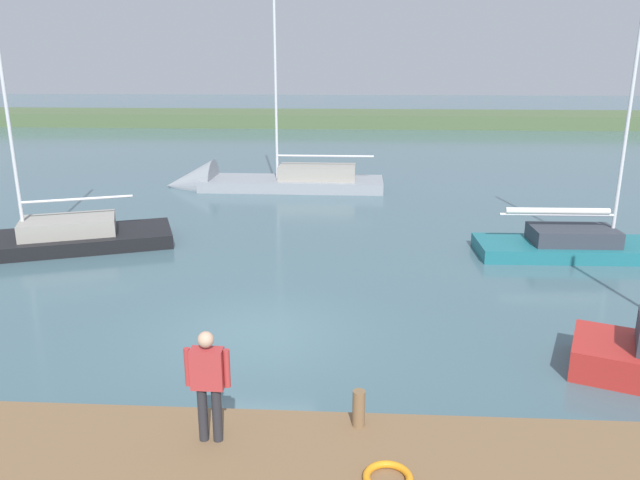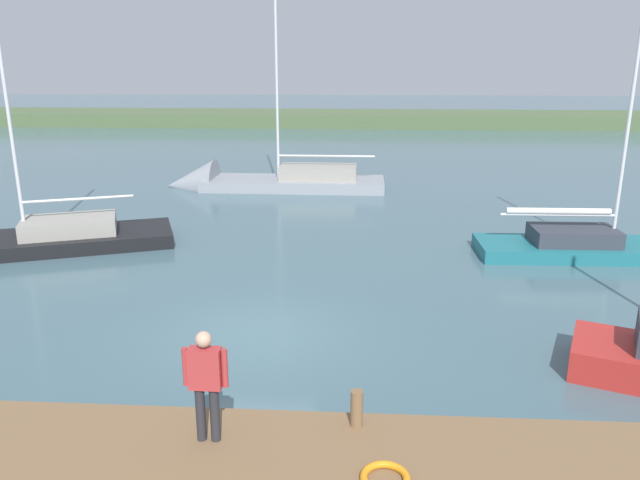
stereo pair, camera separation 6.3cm
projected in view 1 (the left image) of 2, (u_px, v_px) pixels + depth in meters
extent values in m
plane|color=#42606B|center=(257.00, 334.00, 13.90)|extent=(200.00, 200.00, 0.00)
cube|color=#4C603D|center=(334.00, 125.00, 58.79)|extent=(180.00, 8.00, 2.40)
cube|color=brown|center=(198.00, 473.00, 8.70)|extent=(22.63, 2.28, 0.67)
cylinder|color=brown|center=(359.00, 408.00, 9.16)|extent=(0.19, 0.19, 0.58)
torus|color=orange|center=(388.00, 478.00, 8.00)|extent=(0.66, 0.66, 0.10)
cube|color=#1E6B75|center=(582.00, 255.00, 19.48)|extent=(6.61, 2.24, 0.81)
cube|color=#333842|center=(573.00, 235.00, 19.31)|extent=(2.60, 1.57, 0.49)
cylinder|color=silver|center=(628.00, 118.00, 18.24)|extent=(0.11, 0.11, 7.76)
cylinder|color=silver|center=(557.00, 215.00, 19.15)|extent=(3.53, 0.15, 0.09)
cylinder|color=silver|center=(558.00, 211.00, 19.12)|extent=(3.18, 0.25, 0.20)
cube|color=black|center=(47.00, 247.00, 20.14)|extent=(8.31, 5.20, 0.79)
cube|color=gray|center=(68.00, 226.00, 20.16)|extent=(3.35, 2.66, 0.53)
cylinder|color=silver|center=(5.00, 99.00, 18.62)|extent=(0.11, 0.11, 8.71)
cylinder|color=silver|center=(78.00, 199.00, 20.02)|extent=(3.24, 1.30, 0.09)
cube|color=gray|center=(292.00, 187.00, 29.48)|extent=(8.65, 2.67, 0.85)
cone|color=gray|center=(191.00, 186.00, 29.80)|extent=(2.36, 2.61, 2.59)
cube|color=gray|center=(317.00, 172.00, 29.19)|extent=(3.62, 1.81, 0.64)
cylinder|color=silver|center=(275.00, 73.00, 28.04)|extent=(0.12, 0.12, 9.71)
cylinder|color=silver|center=(325.00, 156.00, 28.95)|extent=(4.57, 0.14, 0.10)
cylinder|color=#28282D|center=(217.00, 414.00, 8.76)|extent=(0.14, 0.14, 0.84)
cylinder|color=#28282D|center=(203.00, 414.00, 8.78)|extent=(0.14, 0.14, 0.84)
cube|color=#B23333|center=(207.00, 369.00, 8.57)|extent=(0.46, 0.23, 0.60)
sphere|color=tan|center=(206.00, 339.00, 8.45)|extent=(0.23, 0.23, 0.23)
cylinder|color=#B23333|center=(227.00, 368.00, 8.55)|extent=(0.09, 0.09, 0.57)
cylinder|color=#B23333|center=(188.00, 367.00, 8.59)|extent=(0.09, 0.09, 0.57)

